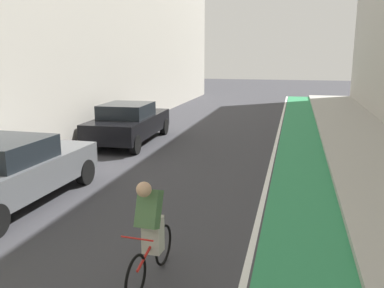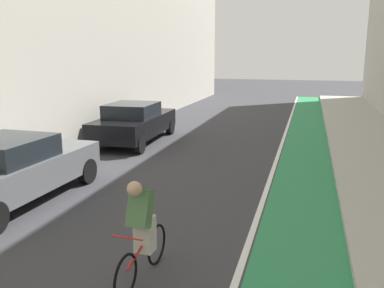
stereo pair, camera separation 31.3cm
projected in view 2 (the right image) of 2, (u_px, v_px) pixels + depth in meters
ground_plane at (193, 165)px, 12.67m from camera, size 88.79×88.79×0.00m
bike_lane_paint at (306, 157)px, 13.65m from camera, size 1.60×40.36×0.00m
lane_divider_stripe at (278, 155)px, 13.89m from camera, size 0.12×40.36×0.00m
sidewalk_right at (382, 159)px, 13.00m from camera, size 3.07×40.36×0.14m
parked_sedan_gray at (12, 169)px, 9.33m from camera, size 2.03×4.47×1.53m
parked_sedan_black at (134, 122)px, 15.74m from camera, size 2.13×4.80×1.53m
cyclist_mid at (142, 227)px, 6.04m from camera, size 0.48×1.71×1.61m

